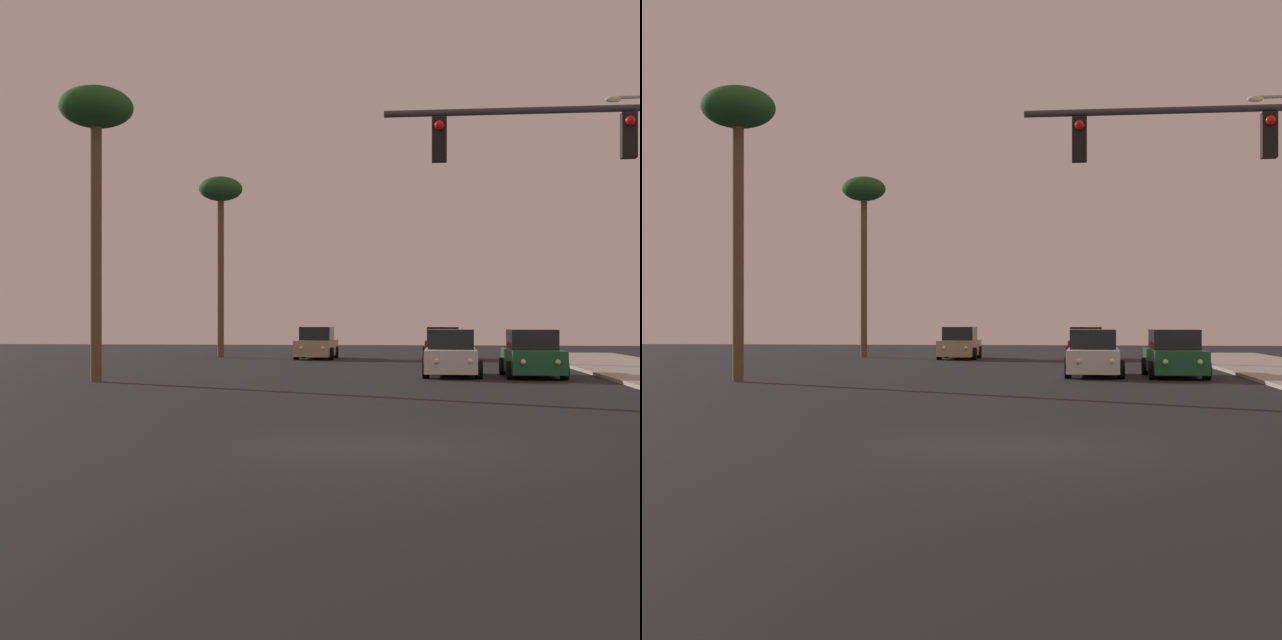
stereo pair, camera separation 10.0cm
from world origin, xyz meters
The scene contains 7 objects.
ground_plane centered at (0.00, 0.00, 0.00)m, with size 120.00×120.00×0.00m, color black.
car_green centered at (4.67, 18.03, 0.76)m, with size 2.04×4.31×1.68m.
car_tan centered at (-4.64, 32.50, 0.76)m, with size 2.04×4.33×1.68m.
car_white centered at (1.83, 18.24, 0.76)m, with size 2.04×4.34×1.68m.
car_red centered at (1.94, 32.63, 0.76)m, with size 2.04×4.33×1.68m.
palm_tree_far centered at (-10.12, 34.00, 8.63)m, with size 2.40×2.40×9.92m.
palm_tree_near centered at (-9.76, 14.00, 8.36)m, with size 2.40×2.40×9.61m.
Camera 1 is at (0.65, -13.98, 1.97)m, focal length 50.00 mm.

